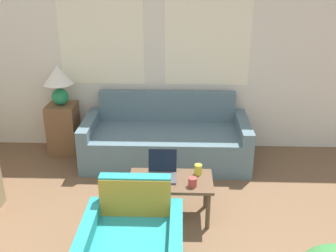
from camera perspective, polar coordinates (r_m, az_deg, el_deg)
The scene contains 9 objects.
wall_back at distance 5.24m, azimuth -1.07°, elevation 10.46°, with size 6.50×0.06×2.60m.
couch at distance 5.12m, azimuth -0.27°, elevation -2.19°, with size 2.09×0.91×0.84m.
armchair at distance 3.32m, azimuth -5.12°, elevation -17.72°, with size 0.79×0.80×0.78m.
side_table at distance 5.47m, azimuth -14.91°, elevation -0.37°, with size 0.37×0.37×0.68m.
table_lamp at distance 5.26m, azimuth -15.64°, elevation 6.48°, with size 0.39×0.39×0.53m.
coffee_table at distance 3.93m, azimuth 0.38°, elevation -8.56°, with size 0.83×0.47×0.43m.
laptop at distance 3.93m, azimuth -0.85°, elevation -6.57°, with size 0.28×0.29×0.24m.
cup_navy at distance 3.98m, azimuth 4.41°, elevation -6.30°, with size 0.08×0.08×0.11m.
cup_yellow at distance 3.78m, azimuth 3.57°, elevation -8.11°, with size 0.08×0.08×0.09m.
Camera 1 is at (0.27, -1.63, 2.38)m, focal length 42.00 mm.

